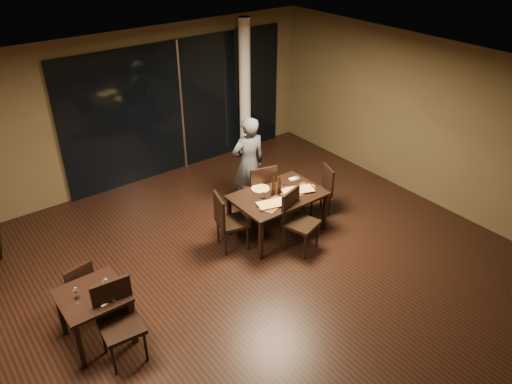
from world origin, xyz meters
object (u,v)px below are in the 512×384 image
at_px(chair_main_near, 297,217).
at_px(chair_main_left, 227,219).
at_px(chair_main_right, 322,188).
at_px(bottle_c, 273,184).
at_px(bottle_b, 280,186).
at_px(chair_side_near, 118,317).
at_px(diner, 249,163).
at_px(chair_main_far, 261,188).
at_px(side_table, 93,302).
at_px(bottle_a, 273,187).
at_px(chair_side_far, 78,286).
at_px(main_table, 278,198).

relative_size(chair_main_near, chair_main_left, 1.03).
xyz_separation_m(chair_main_right, bottle_c, (-1.04, 0.11, 0.39)).
distance_m(chair_main_left, bottle_c, 1.00).
relative_size(chair_main_left, bottle_c, 3.43).
relative_size(chair_main_near, bottle_b, 3.38).
bearing_deg(chair_main_right, chair_main_near, -43.75).
distance_m(chair_side_near, diner, 3.88).
height_order(chair_main_far, chair_side_near, chair_side_near).
bearing_deg(side_table, bottle_a, 8.94).
bearing_deg(chair_main_left, bottle_c, -75.66).
bearing_deg(chair_side_far, side_table, 79.39).
bearing_deg(diner, chair_main_near, 92.53).
relative_size(chair_main_near, chair_side_far, 1.19).
distance_m(chair_side_near, bottle_b, 3.42).
relative_size(chair_main_far, chair_main_left, 1.05).
distance_m(main_table, bottle_b, 0.23).
xyz_separation_m(chair_main_far, bottle_c, (-0.07, -0.44, 0.31)).
height_order(side_table, chair_side_near, chair_side_near).
xyz_separation_m(diner, bottle_b, (-0.09, -0.99, 0.02)).
relative_size(chair_main_left, bottle_a, 3.09).
distance_m(chair_main_right, chair_side_far, 4.44).
relative_size(chair_main_far, chair_side_far, 1.21).
distance_m(chair_main_near, chair_main_left, 1.12).
bearing_deg(chair_main_left, chair_main_right, -78.43).
bearing_deg(side_table, chair_main_far, 16.90).
bearing_deg(chair_main_far, chair_main_right, 165.20).
distance_m(bottle_a, bottle_b, 0.12).
relative_size(chair_side_far, chair_side_near, 0.82).
relative_size(main_table, chair_main_left, 1.49).
xyz_separation_m(chair_side_near, bottle_a, (3.16, 0.92, 0.32)).
height_order(bottle_b, bottle_c, bottle_b).
distance_m(chair_main_near, bottle_c, 0.72).
distance_m(side_table, chair_side_near, 0.43).
distance_m(chair_main_left, bottle_b, 1.05).
xyz_separation_m(diner, bottle_c, (-0.13, -0.88, 0.01)).
distance_m(chair_main_left, diner, 1.41).
height_order(chair_main_far, bottle_a, bottle_a).
bearing_deg(chair_main_near, bottle_c, 69.79).
bearing_deg(chair_main_far, main_table, 97.42).
bearing_deg(diner, bottle_c, 90.17).
height_order(chair_main_right, bottle_b, bottle_b).
relative_size(bottle_b, bottle_c, 1.04).
height_order(chair_side_far, diner, diner).
bearing_deg(chair_side_near, chair_main_right, 17.09).
height_order(chair_main_far, chair_side_far, chair_main_far).
bearing_deg(chair_main_far, bottle_c, 95.41).
distance_m(chair_main_near, bottle_b, 0.62).
bearing_deg(chair_main_left, bottle_b, -82.38).
relative_size(main_table, side_table, 1.88).
height_order(diner, bottle_a, diner).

